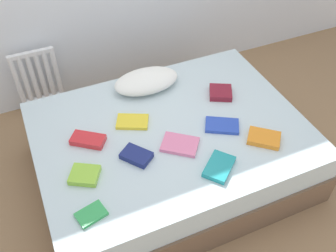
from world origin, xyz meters
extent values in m
plane|color=#93704C|center=(0.00, 0.00, 0.00)|extent=(8.00, 8.00, 0.00)
cube|color=brown|center=(0.00, 0.00, 0.14)|extent=(2.00, 1.50, 0.28)
cube|color=silver|center=(0.00, 0.00, 0.39)|extent=(1.96, 1.46, 0.22)
cylinder|color=white|center=(-0.97, 1.20, 0.38)|extent=(0.04, 0.04, 0.53)
cylinder|color=white|center=(-0.90, 1.20, 0.38)|extent=(0.04, 0.04, 0.53)
cylinder|color=white|center=(-0.82, 1.20, 0.38)|extent=(0.04, 0.04, 0.53)
cylinder|color=white|center=(-0.75, 1.20, 0.38)|extent=(0.04, 0.04, 0.53)
cylinder|color=white|center=(-0.68, 1.20, 0.38)|extent=(0.04, 0.04, 0.53)
cylinder|color=white|center=(-0.61, 1.20, 0.38)|extent=(0.04, 0.04, 0.53)
cube|color=white|center=(-0.79, 1.20, 0.63)|extent=(0.40, 0.04, 0.04)
cube|color=white|center=(-0.79, 1.20, 0.13)|extent=(0.40, 0.04, 0.04)
ellipsoid|color=white|center=(0.01, 0.52, 0.57)|extent=(0.54, 0.32, 0.14)
cube|color=pink|center=(-0.01, -0.18, 0.51)|extent=(0.31, 0.30, 0.03)
cube|color=orange|center=(0.56, -0.37, 0.52)|extent=(0.27, 0.27, 0.04)
cube|color=green|center=(-0.73, -0.48, 0.51)|extent=(0.20, 0.16, 0.02)
cube|color=navy|center=(-0.33, -0.17, 0.52)|extent=(0.23, 0.24, 0.04)
cube|color=teal|center=(0.14, -0.47, 0.52)|extent=(0.28, 0.27, 0.04)
cube|color=red|center=(-0.59, 0.11, 0.52)|extent=(0.26, 0.24, 0.04)
cube|color=#2847B7|center=(0.35, -0.14, 0.51)|extent=(0.29, 0.25, 0.03)
cube|color=maroon|center=(0.52, 0.19, 0.52)|extent=(0.24, 0.24, 0.05)
cube|color=#8CC638|center=(-0.69, -0.19, 0.52)|extent=(0.24, 0.23, 0.04)
cube|color=yellow|center=(-0.24, 0.17, 0.51)|extent=(0.28, 0.24, 0.03)
camera|label=1|loc=(-0.81, -1.81, 2.46)|focal=40.54mm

